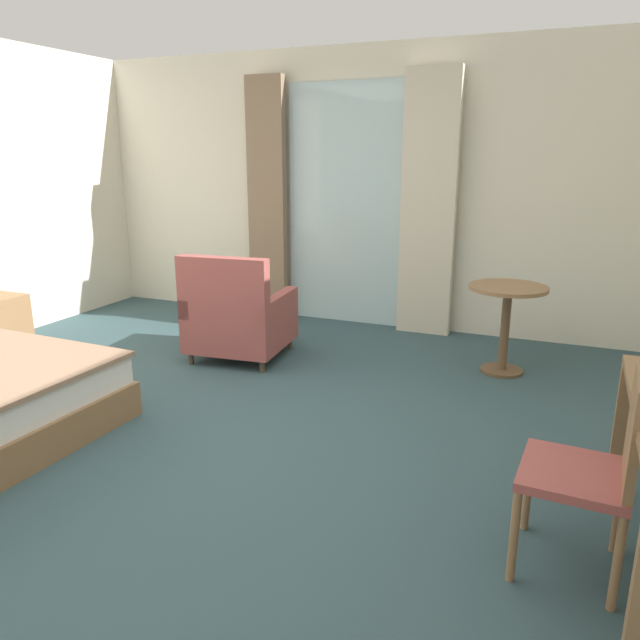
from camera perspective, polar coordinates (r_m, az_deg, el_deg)
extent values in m
cube|color=#334C51|center=(3.84, -10.99, -11.85)|extent=(6.48, 6.52, 0.10)
cube|color=silver|center=(6.14, 4.19, 12.14)|extent=(6.08, 0.12, 2.68)
cube|color=silver|center=(6.13, 2.57, 10.65)|extent=(1.24, 0.02, 2.36)
cube|color=#897056|center=(6.37, -4.99, 11.14)|extent=(0.40, 0.10, 2.43)
cube|color=beige|center=(5.79, 10.18, 10.52)|extent=(0.51, 0.10, 2.43)
cube|color=olive|center=(2.27, 27.92, -22.56)|extent=(0.06, 0.06, 0.72)
cube|color=olive|center=(3.38, 26.38, -9.48)|extent=(0.06, 0.06, 0.72)
cube|color=#9E4C47|center=(2.74, 22.84, -13.25)|extent=(0.44, 0.46, 0.04)
cube|color=olive|center=(2.65, 27.54, -9.11)|extent=(0.06, 0.41, 0.44)
cylinder|color=olive|center=(3.03, 19.00, -14.84)|extent=(0.04, 0.04, 0.41)
cylinder|color=olive|center=(2.70, 17.80, -18.84)|extent=(0.04, 0.04, 0.41)
cylinder|color=olive|center=(3.03, 26.33, -15.74)|extent=(0.04, 0.04, 0.41)
cylinder|color=olive|center=(2.69, 26.23, -19.89)|extent=(0.04, 0.04, 0.41)
cube|color=#9E4C47|center=(5.21, -7.40, -0.76)|extent=(0.83, 0.84, 0.29)
cube|color=#9E4C47|center=(4.83, -9.15, 2.84)|extent=(0.76, 0.19, 0.52)
cube|color=#9E4C47|center=(5.03, -4.08, 1.42)|extent=(0.17, 0.78, 0.16)
cube|color=#9E4C47|center=(5.30, -10.71, 1.90)|extent=(0.17, 0.78, 0.16)
cylinder|color=#4C3D2D|center=(5.44, -2.86, -2.12)|extent=(0.04, 0.04, 0.10)
cylinder|color=#4C3D2D|center=(5.68, -8.90, -1.52)|extent=(0.04, 0.04, 0.10)
cylinder|color=#4C3D2D|center=(4.87, -5.47, -4.33)|extent=(0.04, 0.04, 0.10)
cylinder|color=#4C3D2D|center=(5.13, -12.06, -3.55)|extent=(0.04, 0.04, 0.10)
cylinder|color=olive|center=(4.89, 17.34, 2.92)|extent=(0.60, 0.60, 0.03)
cylinder|color=brown|center=(4.98, 17.02, -1.04)|extent=(0.07, 0.07, 0.67)
cylinder|color=brown|center=(5.08, 16.73, -4.56)|extent=(0.33, 0.33, 0.02)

